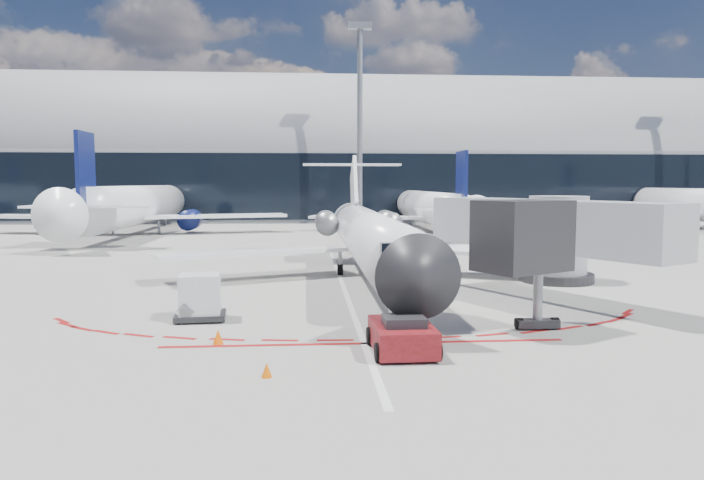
{
  "coord_description": "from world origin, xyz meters",
  "views": [
    {
      "loc": [
        -2.0,
        -32.63,
        5.54
      ],
      "look_at": [
        0.42,
        -0.15,
        2.55
      ],
      "focal_mm": 32.0,
      "sensor_mm": 36.0,
      "label": 1
    }
  ],
  "objects": [
    {
      "name": "ramp_worker",
      "position": [
        1.59,
        -11.18,
        0.93
      ],
      "size": [
        0.78,
        0.63,
        1.86
      ],
      "primitive_type": "imported",
      "rotation": [
        0.0,
        0.0,
        3.44
      ],
      "color": "#94DB17",
      "rests_on": "ground"
    },
    {
      "name": "regional_jet",
      "position": [
        1.65,
        3.16,
        2.52
      ],
      "size": [
        24.46,
        30.16,
        7.55
      ],
      "color": "white",
      "rests_on": "ground"
    },
    {
      "name": "safety_cone_right",
      "position": [
        -3.13,
        -15.04,
        0.22
      ],
      "size": [
        0.31,
        0.31,
        0.43
      ],
      "primitive_type": "cone",
      "color": "#ED5F04",
      "rests_on": "ground"
    },
    {
      "name": "apron_centerline",
      "position": [
        0.0,
        2.0,
        0.01
      ],
      "size": [
        0.25,
        40.0,
        0.01
      ],
      "primitive_type": "cube",
      "color": "silver",
      "rests_on": "ground"
    },
    {
      "name": "apron_stop_bar",
      "position": [
        0.0,
        -11.5,
        0.01
      ],
      "size": [
        14.0,
        0.25,
        0.01
      ],
      "primitive_type": "cube",
      "color": "maroon",
      "rests_on": "ground"
    },
    {
      "name": "pushback_tug",
      "position": [
        1.14,
        -12.7,
        0.56
      ],
      "size": [
        2.13,
        4.86,
        1.26
      ],
      "rotation": [
        0.0,
        0.0,
        0.02
      ],
      "color": "#520D0B",
      "rests_on": "ground"
    },
    {
      "name": "jet_bridge",
      "position": [
        9.79,
        -3.01,
        3.01
      ],
      "size": [
        10.03,
        15.2,
        4.9
      ],
      "color": "#9C9EA4",
      "rests_on": "ground"
    },
    {
      "name": "ground",
      "position": [
        0.0,
        0.0,
        0.0
      ],
      "size": [
        260.0,
        260.0,
        0.0
      ],
      "primitive_type": "plane",
      "color": "slate",
      "rests_on": "ground"
    },
    {
      "name": "safety_cone_left",
      "position": [
        -5.03,
        -11.19,
        0.26
      ],
      "size": [
        0.37,
        0.37,
        0.51
      ],
      "primitive_type": "cone",
      "color": "#ED5F04",
      "rests_on": "ground"
    },
    {
      "name": "bg_airliner_2",
      "position": [
        12.36,
        38.22,
        5.27
      ],
      "size": [
        32.59,
        34.51,
        10.55
      ],
      "primitive_type": null,
      "color": "white",
      "rests_on": "ground"
    },
    {
      "name": "bg_airliner_3",
      "position": [
        46.14,
        41.04,
        5.65
      ],
      "size": [
        34.94,
        37.0,
        11.31
      ],
      "primitive_type": null,
      "color": "white",
      "rests_on": "ground"
    },
    {
      "name": "bg_airliner_1",
      "position": [
        -20.27,
        37.5,
        6.1
      ],
      "size": [
        37.71,
        39.92,
        12.2
      ],
      "primitive_type": null,
      "color": "white",
      "rests_on": "ground"
    },
    {
      "name": "uld_container",
      "position": [
        -6.26,
        -7.31,
        0.92
      ],
      "size": [
        2.12,
        1.85,
        1.86
      ],
      "rotation": [
        0.0,
        0.0,
        0.09
      ],
      "color": "black",
      "rests_on": "ground"
    },
    {
      "name": "light_mast_centre",
      "position": [
        5.0,
        48.0,
        12.5
      ],
      "size": [
        0.7,
        0.7,
        25.0
      ],
      "primitive_type": "cylinder",
      "color": "gray",
      "rests_on": "ground"
    },
    {
      "name": "terminal_building",
      "position": [
        0.0,
        64.97,
        8.52
      ],
      "size": [
        150.0,
        24.15,
        24.0
      ],
      "color": "gray",
      "rests_on": "ground"
    }
  ]
}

